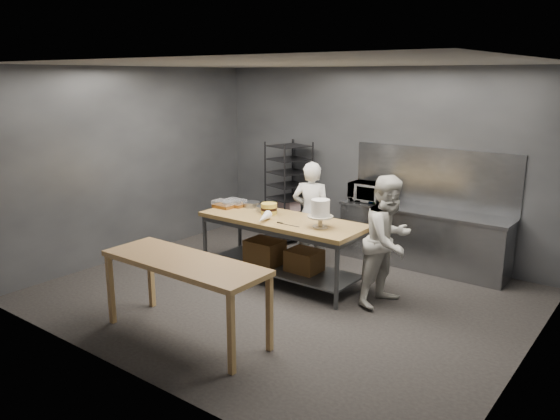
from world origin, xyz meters
name	(u,v)px	position (x,y,z in m)	size (l,w,h in m)	color
ground	(284,295)	(0.00, 0.00, 0.00)	(6.00, 6.00, 0.00)	black
back_wall	(376,161)	(0.00, 2.50, 1.50)	(6.00, 0.04, 3.00)	#4C4F54
work_table	(282,242)	(-0.35, 0.42, 0.57)	(2.40, 0.90, 0.92)	brown
near_counter	(184,267)	(-0.17, -1.60, 0.81)	(2.00, 0.70, 0.90)	brown
back_counter	(422,238)	(1.00, 2.18, 0.45)	(2.60, 0.60, 0.90)	slate
splashback_panel	(434,177)	(1.00, 2.48, 1.35)	(2.60, 0.02, 0.90)	slate
speed_rack	(289,193)	(-1.46, 2.10, 0.86)	(0.75, 0.79, 1.75)	black
chef_behind	(311,214)	(-0.41, 1.24, 0.81)	(0.59, 0.39, 1.61)	white
chef_right	(388,241)	(1.20, 0.60, 0.84)	(0.81, 0.63, 1.67)	silver
microwave	(368,192)	(0.04, 2.18, 1.05)	(0.54, 0.37, 0.30)	black
frosted_cake_stand	(320,210)	(0.34, 0.34, 1.15)	(0.34, 0.34, 0.38)	#BFB399
layer_cake	(269,209)	(-0.64, 0.50, 1.00)	(0.23, 0.23, 0.16)	#EAC94A
cake_pans	(249,205)	(-1.12, 0.62, 0.96)	(0.88, 0.42, 0.07)	gray
piping_bag	(264,218)	(-0.42, 0.11, 0.98)	(0.12, 0.12, 0.38)	white
offset_spatula	(285,224)	(-0.12, 0.19, 0.93)	(0.36, 0.02, 0.02)	slate
pastry_clamshells	(229,203)	(-1.39, 0.48, 0.98)	(0.39, 0.39, 0.11)	#8D5C1C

